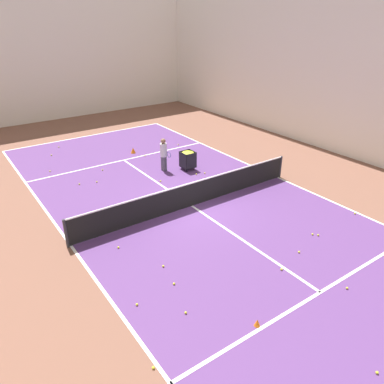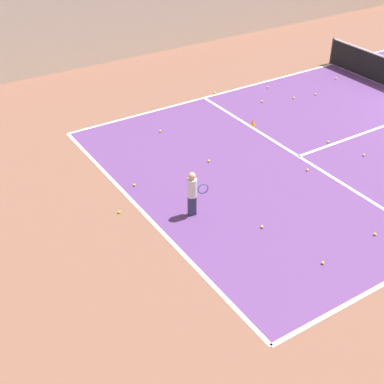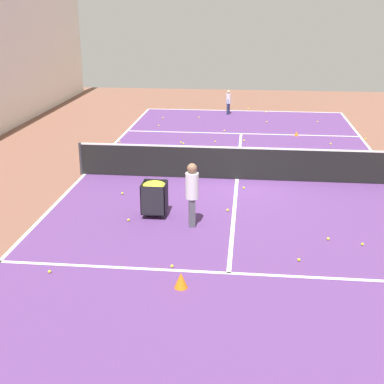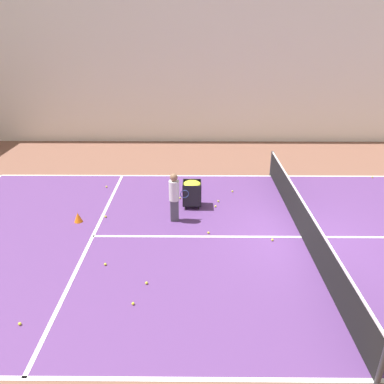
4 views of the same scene
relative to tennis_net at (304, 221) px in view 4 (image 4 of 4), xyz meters
The scene contains 24 objects.
ground_plane 0.56m from the tennis_net, ahead, with size 37.82×37.82×0.00m, color brown.
court_playing_area 0.56m from the tennis_net, ahead, with size 10.14×23.33×0.00m.
line_sideline_left 5.10m from the tennis_net, behind, with size 0.10×23.33×0.00m, color white.
line_sideline_right 5.10m from the tennis_net, ahead, with size 0.10×23.33×0.00m, color white.
line_service_far 6.44m from the tennis_net, 90.00° to the left, with size 10.14×0.10×0.00m, color white.
line_centre_service 0.55m from the tennis_net, ahead, with size 0.10×12.83×0.00m, color white.
hall_enclosure_right 11.01m from the tennis_net, ahead, with size 0.15×34.12×8.37m.
tennis_net is the anchor object (origin of this frame).
coach_at_net 4.10m from the tennis_net, 75.11° to the left, with size 0.38×0.67×1.67m.
ball_cart 3.98m from the tennis_net, 57.98° to the left, with size 0.64×0.65×0.95m.
training_cone_0 7.19m from the tennis_net, 82.58° to the left, with size 0.28×0.28×0.33m, color orange.
tennis_ball_1 3.30m from the tennis_net, 51.19° to the left, with size 0.07×0.07×0.07m, color yellow.
tennis_ball_2 5.07m from the tennis_net, 117.32° to the left, with size 0.07×0.07×0.07m, color yellow.
tennis_ball_3 6.43m from the tennis_net, 78.94° to the left, with size 0.07×0.07×0.07m, color yellow.
tennis_ball_5 5.91m from the tennis_net, 104.99° to the left, with size 0.07×0.07×0.07m, color yellow.
tennis_ball_11 3.86m from the tennis_net, 28.36° to the left, with size 0.07×0.07×0.07m, color yellow.
tennis_ball_13 2.90m from the tennis_net, 86.34° to the left, with size 0.07×0.07×0.07m, color yellow.
tennis_ball_14 5.65m from the tennis_net, 123.18° to the left, with size 0.07×0.07×0.07m, color yellow.
tennis_ball_17 4.74m from the tennis_net, 54.52° to the left, with size 0.07×0.07×0.07m, color yellow.
tennis_ball_19 3.49m from the tennis_net, 44.42° to the left, with size 0.07×0.07×0.07m, color yellow.
tennis_ball_21 6.52m from the tennis_net, 41.08° to the right, with size 0.07×0.07×0.07m, color yellow.
tennis_ball_23 7.80m from the tennis_net, 61.02° to the left, with size 0.07×0.07×0.07m, color yellow.
tennis_ball_28 8.00m from the tennis_net, 117.91° to the left, with size 0.07×0.07×0.07m, color yellow.
tennis_ball_32 1.10m from the tennis_net, 103.82° to the left, with size 0.07×0.07×0.07m, color yellow.
Camera 4 is at (-9.92, 3.28, 5.93)m, focal length 35.00 mm.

